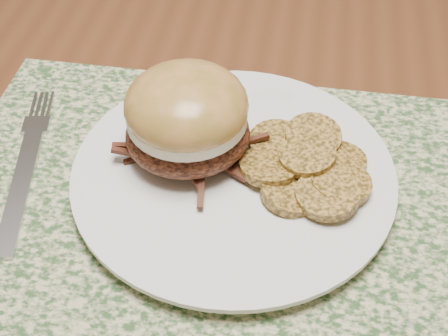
# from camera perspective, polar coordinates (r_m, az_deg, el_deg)

# --- Properties ---
(ground) EXTENTS (3.50, 3.50, 0.00)m
(ground) POSITION_cam_1_polar(r_m,az_deg,el_deg) (1.34, -10.22, -14.87)
(ground) COLOR brown
(ground) RESTS_ON ground
(dining_table) EXTENTS (1.50, 0.90, 0.75)m
(dining_table) POSITION_cam_1_polar(r_m,az_deg,el_deg) (0.83, -16.15, 8.62)
(dining_table) COLOR #582F19
(dining_table) RESTS_ON ground
(placemat) EXTENTS (0.45, 0.33, 0.00)m
(placemat) POSITION_cam_1_polar(r_m,az_deg,el_deg) (0.53, -1.76, -2.76)
(placemat) COLOR #2F4F29
(placemat) RESTS_ON dining_table
(dinner_plate) EXTENTS (0.26, 0.26, 0.02)m
(dinner_plate) POSITION_cam_1_polar(r_m,az_deg,el_deg) (0.54, 0.87, -0.66)
(dinner_plate) COLOR white
(dinner_plate) RESTS_ON placemat
(pork_sandwich) EXTENTS (0.14, 0.14, 0.08)m
(pork_sandwich) POSITION_cam_1_polar(r_m,az_deg,el_deg) (0.52, -3.40, 4.63)
(pork_sandwich) COLOR black
(pork_sandwich) RESTS_ON dinner_plate
(roasted_potatoes) EXTENTS (0.13, 0.14, 0.03)m
(roasted_potatoes) POSITION_cam_1_polar(r_m,az_deg,el_deg) (0.53, 7.64, 0.20)
(roasted_potatoes) COLOR #AC7B32
(roasted_potatoes) RESTS_ON dinner_plate
(fork) EXTENTS (0.06, 0.20, 0.00)m
(fork) POSITION_cam_1_polar(r_m,az_deg,el_deg) (0.58, -17.60, 0.35)
(fork) COLOR #B4B4BC
(fork) RESTS_ON placemat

